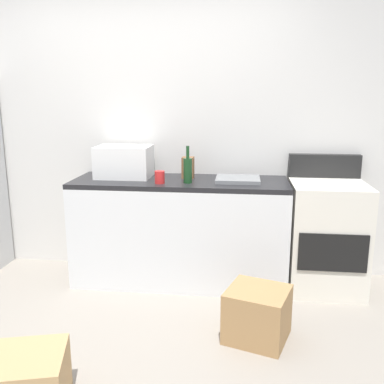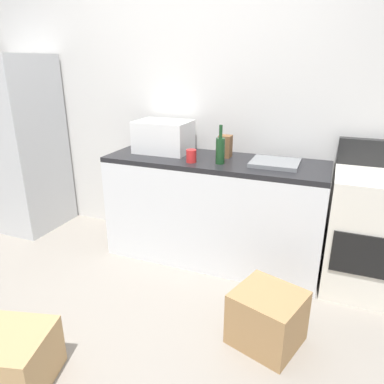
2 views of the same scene
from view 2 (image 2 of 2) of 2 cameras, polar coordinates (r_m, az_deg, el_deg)
ground_plane at (r=2.50m, az=-13.42°, el=-21.59°), size 6.00×6.00×0.00m
wall_back at (r=3.27m, az=0.65°, el=14.05°), size 5.00×0.10×2.60m
kitchen_counter at (r=3.06m, az=3.46°, el=-2.90°), size 1.80×0.60×0.90m
refrigerator at (r=4.01m, az=-25.86°, el=6.78°), size 0.68×0.66×1.72m
stove_oven at (r=2.95m, az=26.68°, el=-5.72°), size 0.60×0.61×1.10m
microwave at (r=3.14m, az=-4.57°, el=8.84°), size 0.46×0.34×0.27m
sink_basin at (r=2.81m, az=13.14°, el=4.56°), size 0.36×0.32×0.03m
wine_bottle at (r=2.76m, az=4.54°, el=6.76°), size 0.07×0.07×0.30m
coffee_mug at (r=2.81m, az=-0.12°, el=5.78°), size 0.08×0.08×0.10m
knife_block at (r=2.97m, az=5.32°, el=7.28°), size 0.10×0.10×0.18m
cardboard_box_large at (r=2.35m, az=11.92°, el=-19.05°), size 0.48×0.47×0.35m
cardboard_box_medium at (r=2.32m, az=-27.85°, el=-22.53°), size 0.57×0.49×0.31m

